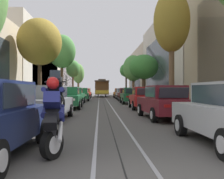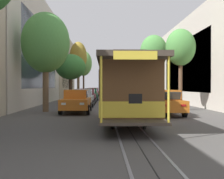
% 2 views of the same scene
% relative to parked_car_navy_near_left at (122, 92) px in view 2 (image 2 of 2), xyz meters
% --- Properties ---
extents(ground_plane, '(160.43, 160.43, 0.00)m').
position_rel_parked_car_navy_near_left_xyz_m(ground_plane, '(2.83, 23.37, -0.80)').
color(ground_plane, '#4C4947').
extents(trolley_track_rails, '(1.14, 72.17, 0.01)m').
position_rel_parked_car_navy_near_left_xyz_m(trolley_track_rails, '(2.83, 27.78, -0.79)').
color(trolley_track_rails, gray).
rests_on(trolley_track_rails, ground).
extents(building_facade_left, '(5.86, 63.87, 8.69)m').
position_rel_parked_car_navy_near_left_xyz_m(building_facade_left, '(-7.13, 28.83, 3.03)').
color(building_facade_left, '#BCAD93').
rests_on(building_facade_left, ground).
extents(building_facade_right, '(5.64, 63.87, 10.90)m').
position_rel_parked_car_navy_near_left_xyz_m(building_facade_right, '(12.56, 27.76, 4.45)').
color(building_facade_right, tan).
rests_on(building_facade_right, ground).
extents(parked_car_navy_near_left, '(2.12, 4.41, 1.58)m').
position_rel_parked_car_navy_near_left_xyz_m(parked_car_navy_near_left, '(0.00, 0.00, 0.00)').
color(parked_car_navy_near_left, '#19234C').
rests_on(parked_car_navy_near_left, ground).
extents(parked_car_grey_second_left, '(2.11, 4.41, 1.58)m').
position_rel_parked_car_navy_near_left_xyz_m(parked_car_grey_second_left, '(-0.03, 6.41, 0.00)').
color(parked_car_grey_second_left, slate).
rests_on(parked_car_grey_second_left, ground).
extents(parked_car_green_mid_left, '(2.05, 4.38, 1.58)m').
position_rel_parked_car_navy_near_left_xyz_m(parked_car_green_mid_left, '(0.09, 13.17, 0.00)').
color(parked_car_green_mid_left, '#1E6038').
rests_on(parked_car_green_mid_left, ground).
extents(parked_car_green_fourth_left, '(2.03, 4.37, 1.58)m').
position_rel_parked_car_navy_near_left_xyz_m(parked_car_green_fourth_left, '(-0.12, 19.71, 0.00)').
color(parked_car_green_fourth_left, '#1E6038').
rests_on(parked_car_green_fourth_left, ground).
extents(parked_car_green_fifth_left, '(2.08, 4.40, 1.58)m').
position_rel_parked_car_navy_near_left_xyz_m(parked_car_green_fifth_left, '(0.15, 25.65, 0.00)').
color(parked_car_green_fifth_left, '#1E6038').
rests_on(parked_car_green_fifth_left, ground).
extents(parked_car_red_sixth_left, '(2.11, 4.41, 1.58)m').
position_rel_parked_car_navy_near_left_xyz_m(parked_car_red_sixth_left, '(0.03, 32.37, 0.00)').
color(parked_car_red_sixth_left, red).
rests_on(parked_car_red_sixth_left, ground).
extents(parked_car_orange_far_left, '(2.07, 4.39, 1.58)m').
position_rel_parked_car_navy_near_left_xyz_m(parked_car_orange_far_left, '(0.02, 38.87, 0.00)').
color(parked_car_orange_far_left, orange).
rests_on(parked_car_orange_far_left, ground).
extents(parked_car_silver_near_right, '(2.03, 4.38, 1.58)m').
position_rel_parked_car_navy_near_left_xyz_m(parked_car_silver_near_right, '(5.74, 0.79, 0.00)').
color(parked_car_silver_near_right, '#B7B7BC').
rests_on(parked_car_silver_near_right, ground).
extents(parked_car_maroon_second_right, '(2.15, 4.42, 1.58)m').
position_rel_parked_car_navy_near_left_xyz_m(parked_car_maroon_second_right, '(5.50, 6.53, 0.00)').
color(parked_car_maroon_second_right, maroon).
rests_on(parked_car_maroon_second_right, ground).
extents(parked_car_red_mid_right, '(2.10, 4.40, 1.58)m').
position_rel_parked_car_navy_near_left_xyz_m(parked_car_red_mid_right, '(5.58, 12.54, 0.00)').
color(parked_car_red_mid_right, red).
rests_on(parked_car_red_mid_right, ground).
extents(parked_car_green_fourth_right, '(2.01, 4.36, 1.58)m').
position_rel_parked_car_navy_near_left_xyz_m(parked_car_green_fourth_right, '(5.48, 19.30, 0.00)').
color(parked_car_green_fourth_right, '#1E6038').
rests_on(parked_car_green_fourth_right, ground).
extents(parked_car_maroon_fifth_right, '(2.05, 4.38, 1.58)m').
position_rel_parked_car_navy_near_left_xyz_m(parked_car_maroon_fifth_right, '(5.62, 25.50, 0.00)').
color(parked_car_maroon_fifth_right, maroon).
rests_on(parked_car_maroon_fifth_right, ground).
extents(parked_car_silver_sixth_right, '(2.03, 4.38, 1.58)m').
position_rel_parked_car_navy_near_left_xyz_m(parked_car_silver_sixth_right, '(5.69, 31.10, 0.00)').
color(parked_car_silver_sixth_right, '#B7B7BC').
rests_on(parked_car_silver_sixth_right, ground).
extents(parked_car_orange_far_right, '(2.02, 4.37, 1.58)m').
position_rel_parked_car_navy_near_left_xyz_m(parked_car_orange_far_right, '(5.73, 37.16, 0.00)').
color(parked_car_orange_far_right, orange).
rests_on(parked_car_orange_far_right, ground).
extents(street_tree_kerb_left_near, '(3.08, 3.30, 6.97)m').
position_rel_parked_car_navy_near_left_xyz_m(street_tree_kerb_left_near, '(-2.35, 3.42, 3.90)').
color(street_tree_kerb_left_near, '#4C3826').
rests_on(street_tree_kerb_left_near, ground).
extents(street_tree_kerb_left_second, '(3.45, 3.79, 6.99)m').
position_rel_parked_car_navy_near_left_xyz_m(street_tree_kerb_left_second, '(-2.33, 14.73, 4.33)').
color(street_tree_kerb_left_second, '#4C3826').
rests_on(street_tree_kerb_left_second, ground).
extents(street_tree_kerb_left_mid, '(3.18, 2.56, 7.79)m').
position_rel_parked_car_navy_near_left_xyz_m(street_tree_kerb_left_mid, '(-2.00, 24.17, 4.98)').
color(street_tree_kerb_left_mid, '#4C3826').
rests_on(street_tree_kerb_left_mid, ground).
extents(street_tree_kerb_left_fourth, '(2.24, 2.04, 6.15)m').
position_rel_parked_car_navy_near_left_xyz_m(street_tree_kerb_left_fourth, '(-1.93, 35.52, 3.89)').
color(street_tree_kerb_left_fourth, brown).
rests_on(street_tree_kerb_left_fourth, ground).
extents(street_tree_kerb_right_near, '(3.19, 3.07, 8.64)m').
position_rel_parked_car_navy_near_left_xyz_m(street_tree_kerb_right_near, '(7.57, 2.82, 5.41)').
color(street_tree_kerb_right_near, '#4C3826').
rests_on(street_tree_kerb_right_near, ground).
extents(street_tree_kerb_right_second, '(2.65, 2.80, 8.73)m').
position_rel_parked_car_navy_near_left_xyz_m(street_tree_kerb_right_second, '(7.70, 12.96, 5.55)').
color(street_tree_kerb_right_second, brown).
rests_on(street_tree_kerb_right_second, ground).
extents(street_tree_kerb_right_mid, '(3.44, 3.32, 5.53)m').
position_rel_parked_car_navy_near_left_xyz_m(street_tree_kerb_right_mid, '(7.61, 24.15, 3.23)').
color(street_tree_kerb_right_mid, '#4C3826').
rests_on(street_tree_kerb_right_mid, ground).
extents(street_tree_kerb_right_fourth, '(3.45, 2.97, 7.12)m').
position_rel_parked_car_navy_near_left_xyz_m(street_tree_kerb_right_fourth, '(8.01, 36.26, 4.11)').
color(street_tree_kerb_right_fourth, brown).
rests_on(street_tree_kerb_right_fourth, ground).
extents(cable_car_trolley, '(2.62, 9.15, 3.28)m').
position_rel_parked_car_navy_near_left_xyz_m(cable_car_trolley, '(2.83, 42.52, 0.86)').
color(cable_car_trolley, brown).
rests_on(cable_car_trolley, ground).
extents(motorcycle_with_rider, '(0.55, 1.86, 1.84)m').
position_rel_parked_car_navy_near_left_xyz_m(motorcycle_with_rider, '(1.42, 0.16, 0.17)').
color(motorcycle_with_rider, black).
rests_on(motorcycle_with_rider, ground).
extents(pedestrian_on_left_pavement, '(0.55, 0.41, 1.57)m').
position_rel_parked_car_navy_near_left_xyz_m(pedestrian_on_left_pavement, '(-3.05, 24.06, 0.08)').
color(pedestrian_on_left_pavement, '#282D38').
rests_on(pedestrian_on_left_pavement, ground).
extents(pedestrian_on_right_pavement, '(0.55, 0.42, 1.61)m').
position_rel_parked_car_navy_near_left_xyz_m(pedestrian_on_right_pavement, '(9.19, 9.99, 0.11)').
color(pedestrian_on_right_pavement, '#4C4233').
rests_on(pedestrian_on_right_pavement, ground).
extents(fire_hydrant, '(0.40, 0.22, 0.84)m').
position_rel_parked_car_navy_near_left_xyz_m(fire_hydrant, '(-1.59, 9.19, -0.38)').
color(fire_hydrant, red).
rests_on(fire_hydrant, ground).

